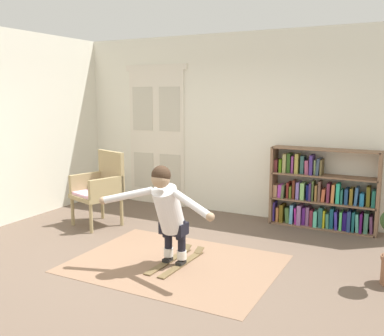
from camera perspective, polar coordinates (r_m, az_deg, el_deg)
ground_plane at (r=5.05m, az=-4.09°, el=-13.01°), size 7.20×7.20×0.00m
back_wall at (r=7.03m, az=6.89°, el=5.56°), size 6.00×0.10×2.90m
double_door at (r=7.70m, az=-4.66°, el=4.30°), size 1.22×0.05×2.45m
rug at (r=5.17m, az=-2.23°, el=-12.39°), size 2.32×1.75×0.01m
bookshelf at (r=6.63m, az=16.40°, el=-3.42°), size 1.53×0.30×1.17m
wicker_chair at (r=6.62m, az=-11.91°, el=-2.41°), size 0.76×0.76×1.10m
skis_pair at (r=5.18m, az=-2.03°, el=-12.08°), size 0.30×0.93×0.07m
person_skier at (r=4.82m, az=-3.23°, el=-5.27°), size 1.44×0.62×1.12m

